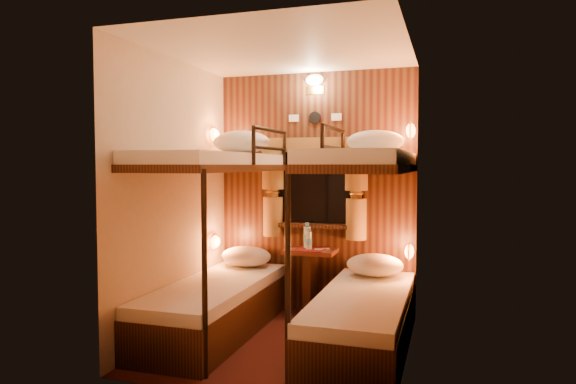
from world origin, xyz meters
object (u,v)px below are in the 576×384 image
(table, at_px, (310,273))
(bottle_left, at_px, (309,241))
(bunk_right, at_px, (363,280))
(bunk_left, at_px, (216,270))
(bottle_right, at_px, (307,237))

(table, distance_m, bottle_left, 0.33)
(bunk_right, distance_m, table, 1.02)
(bunk_left, distance_m, bottle_left, 1.01)
(bottle_right, bearing_deg, bottle_left, -64.77)
(bottle_left, bearing_deg, bottle_right, 115.23)
(bunk_left, xyz_separation_m, table, (0.65, 0.78, -0.14))
(bunk_right, xyz_separation_m, bottle_right, (-0.70, 0.84, 0.20))
(bottle_left, height_order, bottle_right, bottle_right)
(bunk_right, height_order, table, bunk_right)
(bunk_right, bearing_deg, bottle_left, 130.92)
(table, xyz_separation_m, bottle_right, (-0.05, 0.06, 0.35))
(bunk_left, bearing_deg, bottle_right, 54.59)
(bottle_left, distance_m, bottle_right, 0.10)
(bunk_right, relative_size, bottle_right, 7.44)
(table, bearing_deg, bunk_right, -50.33)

